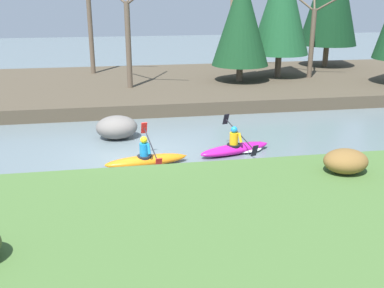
{
  "coord_description": "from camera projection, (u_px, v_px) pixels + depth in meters",
  "views": [
    {
      "loc": [
        -0.68,
        -14.62,
        5.39
      ],
      "look_at": [
        1.77,
        -0.56,
        0.55
      ],
      "focal_mm": 42.0,
      "sensor_mm": 36.0,
      "label": 1
    }
  ],
  "objects": [
    {
      "name": "ground_plane",
      "position": [
        139.0,
        157.0,
        15.49
      ],
      "size": [
        90.0,
        90.0,
        0.0
      ],
      "primitive_type": "plane",
      "color": "slate"
    },
    {
      "name": "riverbank_near",
      "position": [
        156.0,
        242.0,
        9.48
      ],
      "size": [
        44.0,
        7.0,
        0.77
      ],
      "color": "#476B33",
      "rests_on": "ground"
    },
    {
      "name": "riverbank_far",
      "position": [
        127.0,
        87.0,
        25.35
      ],
      "size": [
        44.0,
        11.55,
        0.62
      ],
      "color": "#4C4233",
      "rests_on": "ground"
    },
    {
      "name": "conifer_tree_far_left",
      "position": [
        241.0,
        19.0,
        24.32
      ],
      "size": [
        3.16,
        3.16,
        5.9
      ],
      "color": "brown",
      "rests_on": "riverbank_far"
    },
    {
      "name": "conifer_tree_left",
      "position": [
        282.0,
        2.0,
        25.35
      ],
      "size": [
        3.35,
        3.35,
        7.12
      ],
      "color": "brown",
      "rests_on": "riverbank_far"
    },
    {
      "name": "bare_tree_upstream",
      "position": [
        90.0,
        17.0,
        26.85
      ],
      "size": [
        3.93,
        3.88,
        7.16
      ],
      "color": "brown",
      "rests_on": "riverbank_far"
    },
    {
      "name": "bare_tree_mid_upstream",
      "position": [
        128.0,
        35.0,
        22.87
      ],
      "size": [
        3.2,
        3.16,
        5.77
      ],
      "color": "brown",
      "rests_on": "riverbank_far"
    },
    {
      "name": "bare_tree_mid_downstream",
      "position": [
        232.0,
        16.0,
        28.45
      ],
      "size": [
        3.88,
        3.83,
        7.06
      ],
      "color": "#7A664C",
      "rests_on": "riverbank_far"
    },
    {
      "name": "bare_tree_downstream",
      "position": [
        312.0,
        35.0,
        25.75
      ],
      "size": [
        2.89,
        2.85,
        5.17
      ],
      "color": "brown",
      "rests_on": "riverbank_far"
    },
    {
      "name": "shrub_clump_third",
      "position": [
        346.0,
        161.0,
        12.02
      ],
      "size": [
        1.2,
        1.0,
        0.65
      ],
      "color": "brown",
      "rests_on": "riverbank_near"
    },
    {
      "name": "kayaker_lead",
      "position": [
        238.0,
        148.0,
        15.78
      ],
      "size": [
        2.76,
        2.03,
        1.2
      ],
      "rotation": [
        0.0,
        0.0,
        0.29
      ],
      "color": "#C61999",
      "rests_on": "ground"
    },
    {
      "name": "kayaker_middle",
      "position": [
        147.0,
        159.0,
        14.65
      ],
      "size": [
        2.8,
        2.07,
        1.2
      ],
      "rotation": [
        0.0,
        0.0,
        0.15
      ],
      "color": "orange",
      "rests_on": "ground"
    },
    {
      "name": "boulder_midstream",
      "position": [
        117.0,
        127.0,
        17.3
      ],
      "size": [
        1.59,
        1.24,
        0.9
      ],
      "color": "slate",
      "rests_on": "ground"
    }
  ]
}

